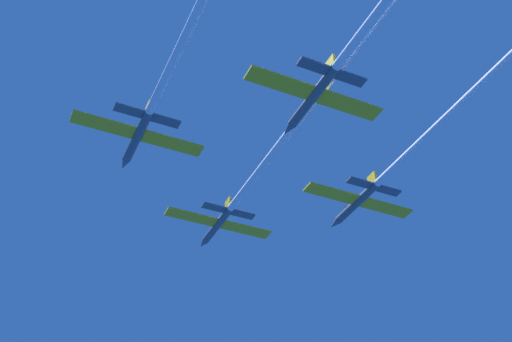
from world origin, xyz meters
The scene contains 3 objects.
jet_lead centered at (0.67, -20.14, 0.83)m, with size 19.26×66.05×3.19m.
jet_left_wing centered at (-18.99, -38.19, 0.59)m, with size 19.26×65.98×3.19m.
jet_right_wing centered at (17.94, -34.59, -0.64)m, with size 19.26×57.93×3.19m.
Camera 1 is at (-32.64, -89.76, -57.85)m, focal length 44.44 mm.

